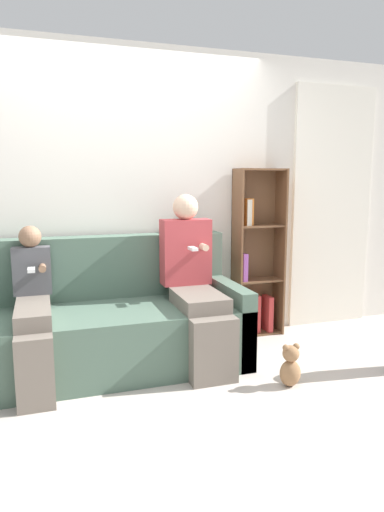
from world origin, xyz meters
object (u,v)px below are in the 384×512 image
at_px(couch, 103,325).
at_px(teddy_bear, 290,366).
at_px(child_seated, 33,309).
at_px(bookshelf, 255,264).
at_px(adult_seated, 194,278).

xyz_separation_m(couch, teddy_bear, (1.19, -0.78, -0.18)).
bearing_deg(child_seated, couch, 21.30).
bearing_deg(bookshelf, teddy_bear, -103.07).
relative_size(couch, bookshelf, 1.39).
height_order(bookshelf, teddy_bear, bookshelf).
distance_m(couch, teddy_bear, 1.44).
xyz_separation_m(couch, adult_seated, (0.70, -0.13, 0.35)).
distance_m(couch, adult_seated, 0.80).
bearing_deg(couch, bookshelf, 13.30).
height_order(adult_seated, teddy_bear, adult_seated).
bearing_deg(adult_seated, teddy_bear, -52.87).
distance_m(couch, bookshelf, 1.53).
xyz_separation_m(adult_seated, teddy_bear, (0.49, -0.65, -0.54)).
bearing_deg(adult_seated, bookshelf, 32.14).
xyz_separation_m(child_seated, teddy_bear, (1.69, -0.58, -0.41)).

